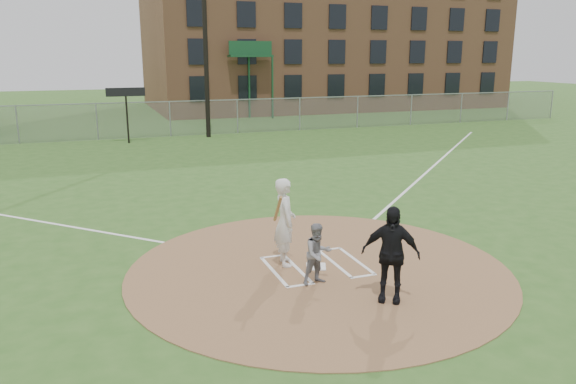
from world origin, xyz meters
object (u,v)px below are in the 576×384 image
object	(u,v)px
home_plate	(316,267)
catcher	(318,254)
batter_at_plate	(285,222)
umpire	(391,254)

from	to	relation	value
home_plate	catcher	xyz separation A→B (m)	(-0.32, -0.84, 0.63)
home_plate	catcher	bearing A→B (deg)	-110.68
batter_at_plate	home_plate	bearing A→B (deg)	-36.07
home_plate	batter_at_plate	size ratio (longest dim) A/B	0.22
catcher	umpire	world-z (taller)	umpire
catcher	umpire	size ratio (longest dim) A/B	0.69
home_plate	umpire	size ratio (longest dim) A/B	0.23
catcher	batter_at_plate	distance (m)	1.34
catcher	batter_at_plate	world-z (taller)	batter_at_plate
umpire	batter_at_plate	xyz separation A→B (m)	(-1.25, 2.48, 0.06)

